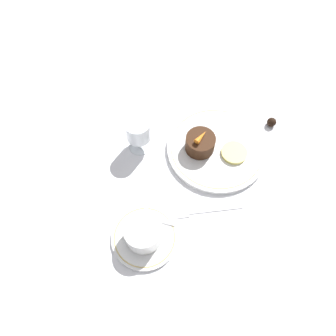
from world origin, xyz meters
TOP-DOWN VIEW (x-y plane):
  - ground_plane at (0.00, 0.00)m, footprint 3.00×3.00m
  - dinner_plate at (-0.00, -0.05)m, footprint 0.27×0.27m
  - saucer at (-0.26, 0.11)m, footprint 0.16×0.16m
  - coffee_cup at (-0.26, 0.11)m, footprint 0.11×0.09m
  - spoon at (-0.22, 0.11)m, footprint 0.03×0.11m
  - wine_glass at (-0.01, 0.16)m, footprint 0.06×0.06m
  - fork at (-0.18, -0.01)m, footprint 0.06×0.18m
  - dessert_cake at (-0.01, -0.00)m, footprint 0.08×0.08m
  - carrot_garnish at (-0.01, -0.00)m, footprint 0.04×0.04m
  - pineapple_slice at (-0.02, -0.09)m, footprint 0.07×0.07m
  - chocolate_truffle at (0.10, -0.20)m, footprint 0.03×0.03m

SIDE VIEW (x-z plane):
  - ground_plane at x=0.00m, z-range 0.00..0.00m
  - fork at x=-0.18m, z-range 0.00..0.01m
  - saucer at x=-0.26m, z-range 0.00..0.01m
  - dinner_plate at x=0.00m, z-range 0.00..0.02m
  - spoon at x=-0.22m, z-range 0.01..0.01m
  - chocolate_truffle at x=0.10m, z-range 0.00..0.03m
  - pineapple_slice at x=-0.02m, z-range 0.01..0.02m
  - dessert_cake at x=-0.01m, z-range 0.01..0.06m
  - coffee_cup at x=-0.26m, z-range 0.01..0.07m
  - wine_glass at x=-0.01m, z-range 0.02..0.12m
  - carrot_garnish at x=-0.01m, z-range 0.06..0.08m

